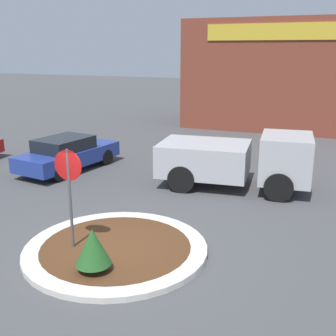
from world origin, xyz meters
name	(u,v)px	position (x,y,z in m)	size (l,w,h in m)	color
ground_plane	(116,251)	(0.00, 0.00, 0.00)	(120.00, 120.00, 0.00)	#474749
traffic_island	(116,249)	(0.00, 0.00, 0.07)	(4.49, 4.49, 0.14)	beige
stop_sign	(69,182)	(-0.96, -0.41, 1.80)	(0.73, 0.07, 2.58)	#4C4C51
island_shrub	(93,247)	(0.13, -1.21, 0.71)	(0.79, 0.79, 0.97)	brown
utility_truck	(237,159)	(1.56, 6.01, 1.05)	(5.45, 2.86, 1.99)	#B2B2B7
storefront_building	(281,74)	(1.17, 19.36, 3.26)	(11.27, 6.07, 6.51)	brown
parked_sedan_blue	(68,153)	(-5.32, 5.63, 0.70)	(2.44, 4.68, 1.38)	navy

